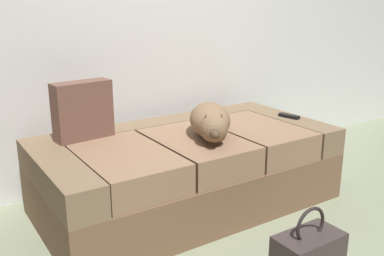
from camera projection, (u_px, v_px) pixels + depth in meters
couch at (188, 170)px, 2.73m from camera, size 1.81×0.92×0.47m
dog_tan at (211, 121)px, 2.58m from camera, size 0.42×0.54×0.19m
tv_remote at (289, 116)px, 3.03m from camera, size 0.08×0.16×0.02m
throw_pillow at (83, 110)px, 2.53m from camera, size 0.35×0.16×0.34m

